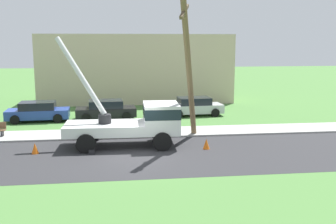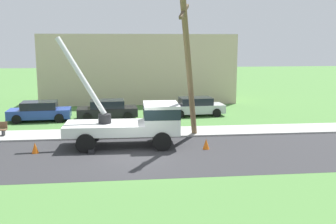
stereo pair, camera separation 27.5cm
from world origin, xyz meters
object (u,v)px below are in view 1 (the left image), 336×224
(traffic_cone_ahead, at_px, (206,144))
(parked_sedan_blue, at_px, (38,111))
(parked_sedan_black, at_px, (106,110))
(traffic_cone_behind, at_px, (35,148))
(parked_sedan_silver, at_px, (194,106))
(leaning_utility_pole, at_px, (189,68))
(utility_truck, at_px, (138,121))

(traffic_cone_ahead, distance_m, parked_sedan_blue, 13.80)
(parked_sedan_black, bearing_deg, parked_sedan_blue, -178.20)
(traffic_cone_behind, height_order, parked_sedan_silver, parked_sedan_silver)
(leaning_utility_pole, xyz_separation_m, parked_sedan_black, (-4.89, 7.51, -3.53))
(parked_sedan_blue, bearing_deg, traffic_cone_ahead, -40.66)
(leaning_utility_pole, height_order, parked_sedan_silver, leaning_utility_pole)
(parked_sedan_black, bearing_deg, parked_sedan_silver, 5.97)
(utility_truck, height_order, parked_sedan_black, utility_truck)
(leaning_utility_pole, bearing_deg, traffic_cone_behind, -170.23)
(leaning_utility_pole, xyz_separation_m, parked_sedan_silver, (1.94, 8.22, -3.53))
(parked_sedan_blue, bearing_deg, parked_sedan_silver, 4.24)
(parked_sedan_silver, bearing_deg, leaning_utility_pole, -103.26)
(traffic_cone_behind, bearing_deg, parked_sedan_blue, 99.82)
(parked_sedan_black, distance_m, parked_sedan_silver, 6.86)
(traffic_cone_ahead, relative_size, parked_sedan_blue, 0.12)
(leaning_utility_pole, height_order, parked_sedan_black, leaning_utility_pole)
(parked_sedan_black, height_order, parked_sedan_silver, same)
(utility_truck, relative_size, leaning_utility_pole, 0.81)
(parked_sedan_blue, height_order, parked_sedan_black, same)
(utility_truck, distance_m, parked_sedan_silver, 9.95)
(traffic_cone_ahead, distance_m, parked_sedan_black, 10.72)
(parked_sedan_blue, distance_m, parked_sedan_silver, 11.73)
(utility_truck, distance_m, traffic_cone_ahead, 3.96)
(parked_sedan_blue, bearing_deg, leaning_utility_pole, -37.00)
(traffic_cone_ahead, bearing_deg, parked_sedan_blue, 139.34)
(utility_truck, height_order, leaning_utility_pole, leaning_utility_pole)
(utility_truck, relative_size, parked_sedan_blue, 1.51)
(traffic_cone_behind, relative_size, parked_sedan_black, 0.12)
(parked_sedan_black, bearing_deg, traffic_cone_ahead, -58.56)
(leaning_utility_pole, xyz_separation_m, traffic_cone_behind, (-8.24, -1.42, -3.96))
(utility_truck, relative_size, traffic_cone_ahead, 12.07)
(traffic_cone_ahead, bearing_deg, utility_truck, 161.76)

